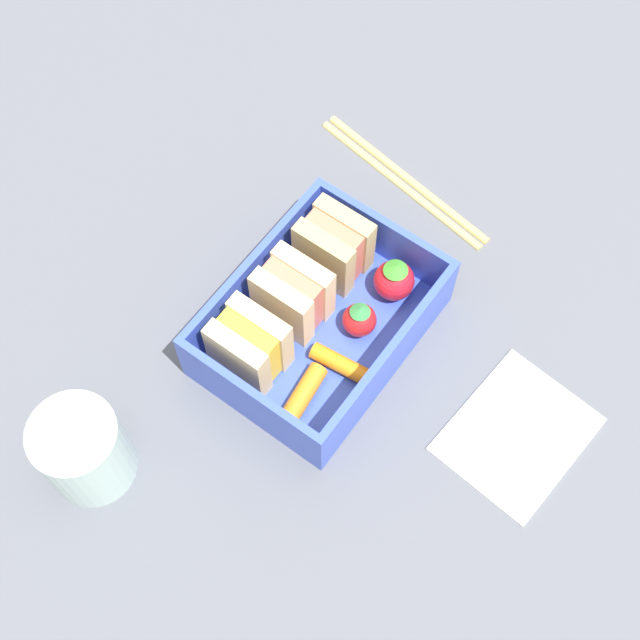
# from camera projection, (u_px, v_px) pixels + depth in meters

# --- Properties ---
(ground_plane) EXTENTS (1.20, 1.20, 0.02)m
(ground_plane) POSITION_uv_depth(u_px,v_px,m) (320.00, 341.00, 0.71)
(ground_plane) COLOR #535660
(bento_tray) EXTENTS (0.18, 0.13, 0.01)m
(bento_tray) POSITION_uv_depth(u_px,v_px,m) (320.00, 332.00, 0.69)
(bento_tray) COLOR blue
(bento_tray) RESTS_ON ground_plane
(bento_rim) EXTENTS (0.18, 0.13, 0.05)m
(bento_rim) POSITION_uv_depth(u_px,v_px,m) (320.00, 315.00, 0.67)
(bento_rim) COLOR blue
(bento_rim) RESTS_ON bento_tray
(sandwich_left) EXTENTS (0.04, 0.05, 0.06)m
(sandwich_left) POSITION_uv_depth(u_px,v_px,m) (249.00, 346.00, 0.65)
(sandwich_left) COLOR #D6BD89
(sandwich_left) RESTS_ON bento_tray
(sandwich_center_left) EXTENTS (0.04, 0.05, 0.06)m
(sandwich_center_left) POSITION_uv_depth(u_px,v_px,m) (293.00, 295.00, 0.67)
(sandwich_center_left) COLOR beige
(sandwich_center_left) RESTS_ON bento_tray
(sandwich_center) EXTENTS (0.04, 0.05, 0.06)m
(sandwich_center) POSITION_uv_depth(u_px,v_px,m) (334.00, 246.00, 0.69)
(sandwich_center) COLOR tan
(sandwich_center) RESTS_ON bento_tray
(carrot_stick_far_left) EXTENTS (0.05, 0.02, 0.01)m
(carrot_stick_far_left) POSITION_uv_depth(u_px,v_px,m) (302.00, 397.00, 0.65)
(carrot_stick_far_left) COLOR orange
(carrot_stick_far_left) RESTS_ON bento_tray
(carrot_stick_left) EXTENTS (0.02, 0.05, 0.01)m
(carrot_stick_left) POSITION_uv_depth(u_px,v_px,m) (339.00, 363.00, 0.67)
(carrot_stick_left) COLOR orange
(carrot_stick_left) RESTS_ON bento_tray
(strawberry_left) EXTENTS (0.03, 0.03, 0.03)m
(strawberry_left) POSITION_uv_depth(u_px,v_px,m) (359.00, 319.00, 0.67)
(strawberry_left) COLOR red
(strawberry_left) RESTS_ON bento_tray
(strawberry_far_left) EXTENTS (0.03, 0.03, 0.04)m
(strawberry_far_left) POSITION_uv_depth(u_px,v_px,m) (394.00, 280.00, 0.69)
(strawberry_far_left) COLOR red
(strawberry_far_left) RESTS_ON bento_tray
(chopstick_pair) EXTENTS (0.04, 0.18, 0.01)m
(chopstick_pair) POSITION_uv_depth(u_px,v_px,m) (404.00, 179.00, 0.76)
(chopstick_pair) COLOR tan
(chopstick_pair) RESTS_ON ground_plane
(drinking_glass) EXTENTS (0.06, 0.06, 0.07)m
(drinking_glass) POSITION_uv_depth(u_px,v_px,m) (84.00, 450.00, 0.62)
(drinking_glass) COLOR silver
(drinking_glass) RESTS_ON ground_plane
(folded_napkin) EXTENTS (0.11, 0.10, 0.00)m
(folded_napkin) POSITION_uv_depth(u_px,v_px,m) (517.00, 434.00, 0.66)
(folded_napkin) COLOR white
(folded_napkin) RESTS_ON ground_plane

